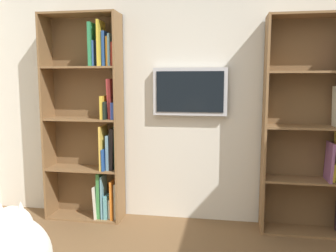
{
  "coord_description": "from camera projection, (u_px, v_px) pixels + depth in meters",
  "views": [
    {
      "loc": [
        -0.33,
        1.28,
        1.43
      ],
      "look_at": [
        0.05,
        -1.02,
        1.13
      ],
      "focal_mm": 37.22,
      "sensor_mm": 36.0,
      "label": 1
    }
  ],
  "objects": [
    {
      "name": "wall_back",
      "position": [
        193.0,
        88.0,
        3.49
      ],
      "size": [
        4.52,
        0.06,
        2.7
      ],
      "primitive_type": "cube",
      "color": "silver",
      "rests_on": "ground"
    },
    {
      "name": "bookshelf_left",
      "position": [
        322.0,
        127.0,
        3.18
      ],
      "size": [
        0.85,
        0.28,
        2.01
      ],
      "color": "brown",
      "rests_on": "ground"
    },
    {
      "name": "bookshelf_right",
      "position": [
        92.0,
        122.0,
        3.54
      ],
      "size": [
        0.78,
        0.28,
        2.08
      ],
      "color": "brown",
      "rests_on": "ground"
    },
    {
      "name": "wall_mounted_tv",
      "position": [
        190.0,
        92.0,
        3.42
      ],
      "size": [
        0.73,
        0.07,
        0.47
      ],
      "color": "#B7B7BC"
    }
  ]
}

